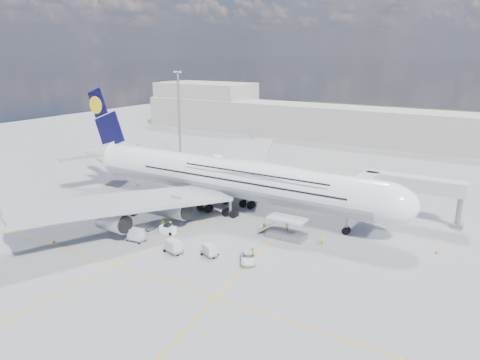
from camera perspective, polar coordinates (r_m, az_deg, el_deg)
The scene contains 31 objects.
ground at distance 86.79m, azimuth -5.32°, elevation -5.42°, with size 300.00×300.00×0.00m, color gray.
taxi_line_main at distance 86.79m, azimuth -5.32°, elevation -5.41°, with size 0.25×220.00×0.01m, color #DD9F0B.
taxi_line_cross at distance 73.18m, azimuth -14.92°, elevation -9.98°, with size 120.00×0.25×0.01m, color #DD9F0B.
taxi_line_diag at distance 87.93m, azimuth 6.01°, elevation -5.15°, with size 0.25×100.00×0.01m, color #DD9F0B.
airliner at distance 92.31m, azimuth -1.56°, elevation 0.40°, with size 77.26×79.15×23.71m.
jet_bridge at distance 90.75m, azimuth 18.21°, elevation -0.66°, with size 18.80×12.10×8.50m.
cargo_loader at distance 80.37m, azimuth 5.61°, elevation -6.20°, with size 8.53×3.20×3.67m.
light_mast at distance 142.38m, azimuth -7.44°, elevation 8.18°, with size 3.00×0.70×25.50m.
terminal at distance 168.71m, azimuth 14.55°, elevation 6.46°, with size 180.00×16.00×12.00m, color #B2AD9E.
hangar at distance 204.36m, azimuth -4.18°, elevation 9.23°, with size 40.00×22.00×18.00m, color #B2AD9E.
dolly_row_a at distance 94.01m, azimuth -13.26°, elevation -3.92°, with size 3.13×2.37×0.41m.
dolly_row_b at distance 85.75m, azimuth -11.45°, elevation -5.68°, with size 3.30×2.05×0.46m.
dolly_row_c at distance 80.63m, azimuth -12.57°, elevation -6.52°, with size 3.49×2.03×2.13m.
dolly_back at distance 96.63m, azimuth -19.93°, elevation -3.90°, with size 3.30×2.05×0.46m.
dolly_nose_far at distance 73.49m, azimuth -3.73°, elevation -8.52°, with size 3.23×2.54×1.81m.
dolly_nose_near at distance 75.15m, azimuth -8.13°, elevation -7.98°, with size 3.60×2.52×2.07m.
baggage_tug at distance 82.95m, azimuth -8.78°, elevation -5.97°, with size 2.90×1.53×1.75m.
catering_truck_inner at distance 114.38m, azimuth 2.40°, elevation 0.74°, with size 7.01×4.08×3.92m.
catering_truck_outer at distance 126.81m, azimuth -2.40°, elevation 2.09°, with size 6.21×3.81×3.45m.
service_van at distance 71.52m, azimuth 1.01°, elevation -9.46°, with size 2.24×4.85×1.35m, color white.
crew_nose at distance 78.34m, azimuth 10.01°, elevation -7.25°, with size 0.64×0.42×1.76m, color #D4F419.
crew_loader at distance 72.14m, azimuth 1.50°, elevation -8.96°, with size 0.96×0.75×1.97m, color #C8FF1A.
crew_wing at distance 85.67m, azimuth -9.42°, elevation -5.22°, with size 1.03×0.43×1.77m, color #C1FF1A.
crew_van at distance 83.09m, azimuth 2.94°, elevation -5.75°, with size 0.78×0.51×1.59m, color #B2E117.
crew_tug at distance 84.61m, azimuth -8.46°, elevation -5.51°, with size 1.03×0.59×1.59m, color #AFDF17.
cone_nose at distance 80.53m, azimuth 22.83°, elevation -8.11°, with size 0.43×0.43×0.55m.
cone_wing_left_inner at distance 115.13m, azimuth 1.39°, elevation 0.02°, with size 0.40×0.40×0.51m.
cone_wing_left_outer at distance 124.71m, azimuth 2.47°, elevation 1.21°, with size 0.40×0.40×0.50m.
cone_wing_right_inner at distance 88.52m, azimuth -14.18°, elevation -5.21°, with size 0.49×0.49×0.62m.
cone_wing_right_outer at distance 84.27m, azimuth -21.75°, elevation -6.94°, with size 0.47×0.47×0.59m.
cone_tail at distance 113.62m, azimuth -12.36°, elevation -0.53°, with size 0.46×0.46×0.59m.
Camera 1 is at (49.42, -64.41, 30.69)m, focal length 35.00 mm.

